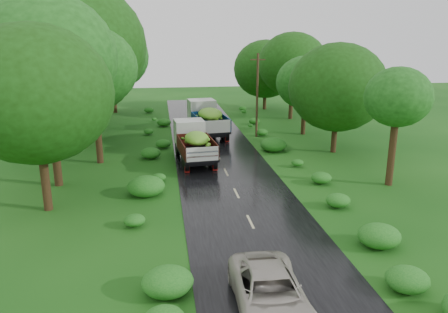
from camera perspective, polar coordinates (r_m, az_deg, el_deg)
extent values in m
plane|color=#0F400D|center=(18.29, 6.07, -13.64)|extent=(120.00, 120.00, 0.00)
cube|color=black|center=(22.65, 2.95, -7.48)|extent=(6.50, 80.00, 0.02)
cube|color=#BFB78C|center=(18.28, 6.07, -13.58)|extent=(0.12, 1.60, 0.00)
cube|color=#BFB78C|center=(21.75, 3.46, -8.48)|extent=(0.12, 1.60, 0.00)
cube|color=#BFB78C|center=(25.38, 1.63, -4.81)|extent=(0.12, 1.60, 0.00)
cube|color=#BFB78C|center=(29.11, 0.28, -2.06)|extent=(0.12, 1.60, 0.00)
cube|color=#BFB78C|center=(32.90, -0.76, 0.06)|extent=(0.12, 1.60, 0.00)
cube|color=#BFB78C|center=(36.73, -1.59, 1.74)|extent=(0.12, 1.60, 0.00)
cube|color=#BFB78C|center=(40.60, -2.26, 3.10)|extent=(0.12, 1.60, 0.00)
cube|color=#BFB78C|center=(44.49, -2.81, 4.22)|extent=(0.12, 1.60, 0.00)
cube|color=#BFB78C|center=(48.40, -3.28, 5.17)|extent=(0.12, 1.60, 0.00)
cube|color=#BFB78C|center=(52.32, -3.67, 5.97)|extent=(0.12, 1.60, 0.00)
cube|color=#BFB78C|center=(56.26, -4.02, 6.66)|extent=(0.12, 1.60, 0.00)
cube|color=black|center=(31.43, -3.87, 0.44)|extent=(2.19, 5.66, 0.27)
cylinder|color=black|center=(33.26, -6.08, 0.98)|extent=(0.36, 1.00, 0.98)
cylinder|color=black|center=(33.55, -2.85, 1.18)|extent=(0.36, 1.00, 0.98)
cylinder|color=black|center=(30.14, -5.24, -0.56)|extent=(0.36, 1.00, 0.98)
cylinder|color=black|center=(30.46, -1.70, -0.33)|extent=(0.36, 1.00, 0.98)
cylinder|color=black|center=(29.19, -4.95, -1.11)|extent=(0.36, 1.00, 0.98)
cylinder|color=black|center=(29.51, -1.29, -0.86)|extent=(0.36, 1.00, 0.98)
cube|color=maroon|center=(28.93, -4.84, -1.70)|extent=(0.34, 0.07, 0.44)
cube|color=maroon|center=(29.26, -1.15, -1.45)|extent=(0.34, 0.07, 0.44)
cube|color=silver|center=(33.29, -4.56, 3.20)|extent=(2.33, 2.06, 1.87)
cube|color=black|center=(30.40, -3.55, 0.33)|extent=(2.63, 4.41, 0.16)
cube|color=#45180C|center=(30.09, -5.61, 1.20)|extent=(0.46, 4.21, 0.93)
cube|color=#45180C|center=(30.46, -1.55, 1.44)|extent=(0.46, 4.21, 0.93)
cube|color=#45180C|center=(32.24, -4.21, 2.22)|extent=(2.26, 0.28, 0.93)
cube|color=silver|center=(28.29, -2.83, 0.30)|extent=(2.26, 0.28, 0.93)
ellipsoid|color=#398D19|center=(30.11, -3.59, 2.40)|extent=(2.21, 3.71, 0.98)
cube|color=black|center=(39.32, -2.17, 3.71)|extent=(2.56, 6.33, 0.31)
cylinder|color=black|center=(41.29, -4.29, 4.03)|extent=(0.43, 1.12, 1.09)
cylinder|color=black|center=(41.72, -1.42, 4.19)|extent=(0.43, 1.12, 1.09)
cylinder|color=black|center=(37.80, -3.27, 2.94)|extent=(0.43, 1.12, 1.09)
cylinder|color=black|center=(38.27, -0.16, 3.13)|extent=(0.43, 1.12, 1.09)
cylinder|color=black|center=(36.74, -2.92, 2.57)|extent=(0.43, 1.12, 1.09)
cylinder|color=black|center=(37.22, 0.28, 2.76)|extent=(0.43, 1.12, 1.09)
cube|color=maroon|center=(36.44, -2.80, 2.07)|extent=(0.37, 0.09, 0.49)
cube|color=maroon|center=(36.92, 0.43, 2.27)|extent=(0.37, 0.09, 0.49)
cube|color=silver|center=(41.45, -2.94, 6.01)|extent=(2.63, 2.33, 2.08)
cube|color=black|center=(38.18, -1.80, 3.71)|extent=(3.03, 4.95, 0.17)
cube|color=navy|center=(37.80, -3.60, 4.51)|extent=(0.61, 4.68, 1.04)
cube|color=navy|center=(38.34, -0.03, 4.70)|extent=(0.61, 4.68, 1.04)
cube|color=navy|center=(40.26, -2.55, 5.22)|extent=(2.51, 0.37, 1.04)
cube|color=silver|center=(35.85, -0.97, 3.91)|extent=(2.51, 0.37, 1.04)
ellipsoid|color=#398D19|center=(37.93, -1.81, 5.57)|extent=(2.54, 4.16, 1.09)
imported|color=#B6ADA2|center=(15.14, 6.04, -17.33)|extent=(2.43, 5.04, 1.38)
cylinder|color=#382616|center=(38.64, 4.35, 7.90)|extent=(0.21, 0.21, 7.31)
cube|color=#382616|center=(38.34, 4.45, 12.50)|extent=(1.28, 0.15, 0.09)
cylinder|color=black|center=(23.92, -22.76, 1.26)|extent=(0.45, 0.45, 6.92)
ellipsoid|color=#153E0C|center=(23.45, -23.44, 7.49)|extent=(3.92, 3.92, 3.52)
cylinder|color=black|center=(27.52, -21.62, 5.08)|extent=(0.49, 0.49, 8.71)
ellipsoid|color=#153E0C|center=(27.16, -22.34, 11.94)|extent=(4.02, 4.02, 3.62)
cylinder|color=black|center=(31.72, -16.35, 5.85)|extent=(0.46, 0.46, 7.63)
ellipsoid|color=#153E0C|center=(31.38, -16.76, 11.07)|extent=(3.48, 3.48, 3.13)
cylinder|color=black|center=(36.38, -18.36, 8.09)|extent=(0.50, 0.50, 9.13)
ellipsoid|color=#153E0C|center=(36.12, -18.85, 13.54)|extent=(4.64, 4.64, 4.18)
cylinder|color=black|center=(42.40, -17.29, 7.29)|extent=(0.43, 0.43, 6.36)
ellipsoid|color=#153E0C|center=(42.13, -17.56, 10.54)|extent=(4.12, 4.12, 3.71)
cylinder|color=black|center=(46.14, -17.48, 9.06)|extent=(0.48, 0.48, 8.19)
ellipsoid|color=#153E0C|center=(45.91, -17.81, 12.92)|extent=(4.75, 4.75, 4.28)
cylinder|color=black|center=(52.38, -14.26, 9.52)|extent=(0.45, 0.45, 7.26)
ellipsoid|color=#153E0C|center=(52.17, -14.47, 12.53)|extent=(4.09, 4.09, 3.68)
cylinder|color=black|center=(27.85, 21.28, 2.51)|extent=(0.43, 0.43, 6.13)
ellipsoid|color=#174A12|center=(27.45, 21.77, 7.24)|extent=(2.79, 2.79, 2.51)
cylinder|color=black|center=(34.55, 14.36, 5.17)|extent=(0.42, 0.42, 5.73)
ellipsoid|color=#174A12|center=(34.23, 14.61, 8.74)|extent=(3.84, 3.84, 3.46)
cylinder|color=black|center=(40.34, 10.43, 6.62)|extent=(0.41, 0.41, 5.37)
ellipsoid|color=#174A12|center=(40.07, 10.58, 9.50)|extent=(3.23, 3.23, 2.91)
cylinder|color=black|center=(47.55, 8.81, 8.83)|extent=(0.44, 0.44, 6.63)
ellipsoid|color=#174A12|center=(47.31, 8.94, 11.86)|extent=(3.83, 3.83, 3.44)
cylinder|color=black|center=(53.38, 5.37, 9.08)|extent=(0.41, 0.41, 5.49)
ellipsoid|color=#174A12|center=(53.18, 5.43, 11.31)|extent=(3.90, 3.90, 3.51)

